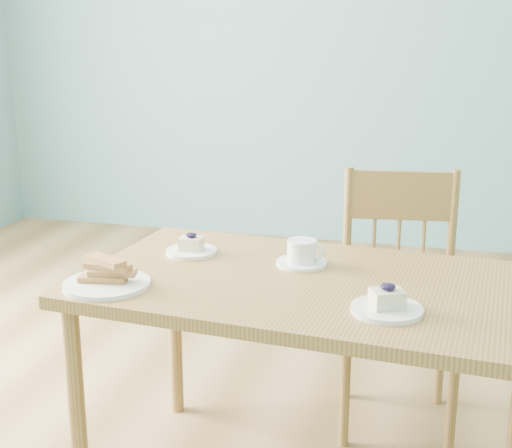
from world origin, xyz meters
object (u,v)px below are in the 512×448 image
at_px(dining_chair, 398,299).
at_px(cheesecake_plate_near, 387,305).
at_px(dining_table, 311,303).
at_px(cheesecake_plate_far, 191,248).
at_px(coffee_cup, 302,254).
at_px(biscotti_plate, 106,278).

xyz_separation_m(dining_chair, cheesecake_plate_near, (0.01, -0.70, 0.25)).
bearing_deg(dining_table, cheesecake_plate_far, 164.97).
height_order(cheesecake_plate_far, coffee_cup, coffee_cup).
distance_m(dining_table, coffee_cup, 0.17).
bearing_deg(coffee_cup, biscotti_plate, -146.87).
xyz_separation_m(cheesecake_plate_far, biscotti_plate, (-0.12, -0.34, 0.01)).
relative_size(dining_chair, biscotti_plate, 3.77).
distance_m(dining_chair, biscotti_plate, 1.07).
bearing_deg(biscotti_plate, cheesecake_plate_near, 0.76).
relative_size(coffee_cup, biscotti_plate, 0.64).
bearing_deg(biscotti_plate, coffee_cup, 33.66).
xyz_separation_m(cheesecake_plate_near, cheesecake_plate_far, (-0.63, 0.33, -0.00)).
relative_size(dining_table, dining_chair, 1.50).
bearing_deg(coffee_cup, cheesecake_plate_far, 175.89).
height_order(dining_table, cheesecake_plate_far, cheesecake_plate_far).
height_order(dining_chair, cheesecake_plate_near, dining_chair).
relative_size(dining_chair, cheesecake_plate_near, 4.97).
bearing_deg(dining_chair, cheesecake_plate_near, -96.97).
xyz_separation_m(dining_chair, cheesecake_plate_far, (-0.63, -0.37, 0.25)).
distance_m(dining_chair, cheesecake_plate_far, 0.77).
bearing_deg(dining_chair, coffee_cup, -131.89).
height_order(dining_table, coffee_cup, coffee_cup).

